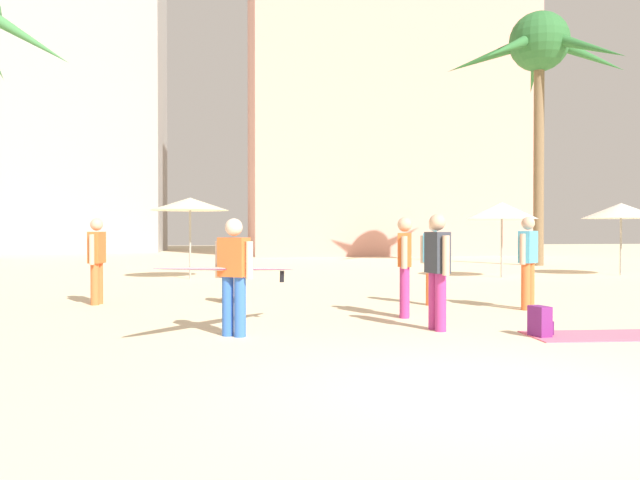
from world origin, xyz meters
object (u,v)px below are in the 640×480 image
(cafe_umbrella_2, at_px, (621,211))
(person_near_right, at_px, (435,259))
(palm_tree_left, at_px, (539,54))
(beach_towel, at_px, (597,336))
(cafe_umbrella_3, at_px, (190,204))
(backpack, at_px, (540,322))
(person_mid_left, at_px, (234,271))
(person_mid_right, at_px, (405,263))
(person_far_left, at_px, (437,267))
(person_far_right, at_px, (528,259))
(person_near_left, at_px, (97,257))
(person_mid_center, at_px, (232,286))
(cafe_umbrella_1, at_px, (502,211))

(cafe_umbrella_2, relative_size, person_near_right, 1.47)
(palm_tree_left, xyz_separation_m, beach_towel, (-8.20, -16.74, -8.83))
(cafe_umbrella_2, height_order, cafe_umbrella_3, cafe_umbrella_3)
(cafe_umbrella_3, relative_size, backpack, 5.82)
(person_mid_left, xyz_separation_m, person_mid_right, (2.85, 1.33, 0.02))
(person_far_left, bearing_deg, person_mid_right, -95.80)
(palm_tree_left, distance_m, person_far_right, 17.71)
(person_mid_left, bearing_deg, backpack, 114.63)
(person_far_right, bearing_deg, palm_tree_left, -69.79)
(person_mid_left, bearing_deg, cafe_umbrella_2, 164.19)
(cafe_umbrella_2, bearing_deg, cafe_umbrella_3, 177.32)
(cafe_umbrella_3, relative_size, person_far_left, 1.45)
(person_far_right, xyz_separation_m, person_near_left, (-7.92, 2.10, -0.01))
(cafe_umbrella_2, distance_m, cafe_umbrella_3, 13.81)
(person_mid_center, bearing_deg, beach_towel, -136.28)
(cafe_umbrella_3, distance_m, person_mid_left, 10.72)
(cafe_umbrella_2, height_order, person_near_right, cafe_umbrella_2)
(backpack, distance_m, person_mid_left, 4.23)
(cafe_umbrella_2, distance_m, person_mid_right, 13.18)
(backpack, bearing_deg, person_mid_left, 158.45)
(person_mid_left, relative_size, person_mid_center, 2.80)
(cafe_umbrella_3, relative_size, person_near_left, 1.45)
(person_mid_left, height_order, person_near_right, person_near_right)
(cafe_umbrella_3, relative_size, person_far_right, 1.44)
(beach_towel, relative_size, person_mid_right, 1.11)
(cafe_umbrella_1, relative_size, person_mid_center, 2.49)
(person_mid_left, relative_size, person_far_right, 1.54)
(person_far_left, bearing_deg, beach_towel, 148.39)
(person_mid_right, bearing_deg, palm_tree_left, -106.83)
(cafe_umbrella_2, height_order, person_mid_left, cafe_umbrella_2)
(cafe_umbrella_1, relative_size, person_mid_right, 1.40)
(person_near_left, bearing_deg, cafe_umbrella_2, 32.11)
(cafe_umbrella_3, xyz_separation_m, person_near_left, (-1.52, -6.50, -1.33))
(cafe_umbrella_1, xyz_separation_m, person_near_left, (-11.03, -5.54, -1.15))
(person_mid_left, bearing_deg, person_far_left, 124.94)
(backpack, relative_size, person_mid_center, 0.45)
(backpack, relative_size, person_far_left, 0.25)
(beach_towel, height_order, person_near_right, person_near_right)
(person_mid_right, relative_size, person_near_right, 1.00)
(backpack, bearing_deg, beach_towel, -15.00)
(cafe_umbrella_2, bearing_deg, backpack, -128.83)
(beach_towel, relative_size, person_near_right, 1.11)
(cafe_umbrella_1, relative_size, backpack, 5.56)
(cafe_umbrella_1, xyz_separation_m, person_mid_center, (-8.41, -5.50, -1.74))
(beach_towel, relative_size, person_far_right, 1.09)
(person_near_right, xyz_separation_m, person_far_left, (-1.00, -2.91, 0.01))
(cafe_umbrella_3, relative_size, person_mid_left, 0.93)
(cafe_umbrella_1, height_order, person_far_right, cafe_umbrella_1)
(cafe_umbrella_3, bearing_deg, backpack, -65.90)
(person_near_right, xyz_separation_m, person_mid_center, (-3.83, 1.28, -0.58))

